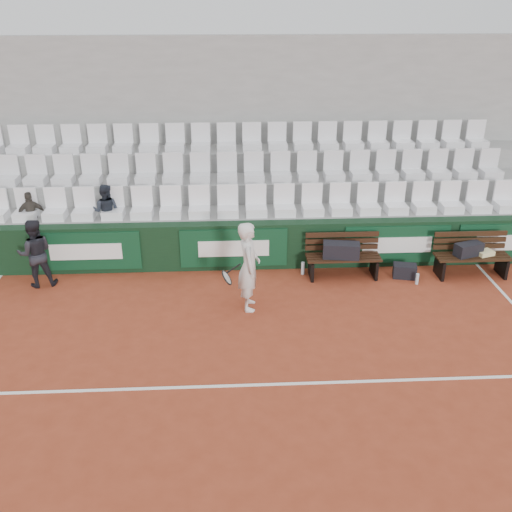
{
  "coord_description": "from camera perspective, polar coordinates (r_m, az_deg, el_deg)",
  "views": [
    {
      "loc": [
        -0.3,
        -6.85,
        5.35
      ],
      "look_at": [
        0.19,
        2.4,
        1.0
      ],
      "focal_mm": 40.0,
      "sensor_mm": 36.0,
      "label": 1
    }
  ],
  "objects": [
    {
      "name": "sports_bag_left",
      "position": [
        11.54,
        8.52,
        0.57
      ],
      "size": [
        0.76,
        0.42,
        0.31
      ],
      "primitive_type": "cube",
      "rotation": [
        0.0,
        0.0,
        -0.16
      ],
      "color": "black",
      "rests_on": "bench_left"
    },
    {
      "name": "ball_kid",
      "position": [
        11.88,
        -21.2,
        0.26
      ],
      "size": [
        0.78,
        0.68,
        1.39
      ],
      "primitive_type": "imported",
      "rotation": [
        0.0,
        0.0,
        3.39
      ],
      "color": "black",
      "rests_on": "ground"
    },
    {
      "name": "seat_row_front",
      "position": [
        12.01,
        -1.4,
        5.5
      ],
      "size": [
        11.9,
        0.44,
        0.63
      ],
      "primitive_type": "cube",
      "color": "white",
      "rests_on": "grandstand_tier_front"
    },
    {
      "name": "bench_right",
      "position": [
        12.45,
        20.69,
        -0.91
      ],
      "size": [
        1.5,
        0.56,
        0.45
      ],
      "primitive_type": "cube",
      "color": "black",
      "rests_on": "ground"
    },
    {
      "name": "water_bottle_far",
      "position": [
        11.81,
        15.82,
        -2.21
      ],
      "size": [
        0.06,
        0.06,
        0.23
      ],
      "primitive_type": "cylinder",
      "color": "silver",
      "rests_on": "ground"
    },
    {
      "name": "towel",
      "position": [
        12.47,
        21.92,
        0.3
      ],
      "size": [
        0.38,
        0.33,
        0.09
      ],
      "primitive_type": "cube",
      "rotation": [
        0.0,
        0.0,
        0.32
      ],
      "color": "beige",
      "rests_on": "bench_right"
    },
    {
      "name": "seat_row_mid",
      "position": [
        12.77,
        -1.55,
        8.84
      ],
      "size": [
        11.9,
        0.44,
        0.63
      ],
      "primitive_type": "cube",
      "color": "silver",
      "rests_on": "grandstand_tier_mid"
    },
    {
      "name": "tennis_player",
      "position": [
        10.22,
        -0.73,
        -1.04
      ],
      "size": [
        0.7,
        0.61,
        1.68
      ],
      "color": "silver",
      "rests_on": "ground"
    },
    {
      "name": "grandstand_tier_front",
      "position": [
        12.47,
        -1.39,
        2.24
      ],
      "size": [
        18.0,
        0.95,
        1.0
      ],
      "primitive_type": "cube",
      "color": "gray",
      "rests_on": "ground"
    },
    {
      "name": "bench_left",
      "position": [
        11.74,
        8.66,
        -1.04
      ],
      "size": [
        1.5,
        0.56,
        0.45
      ],
      "primitive_type": "cube",
      "color": "black",
      "rests_on": "ground"
    },
    {
      "name": "ground",
      "position": [
        8.7,
        -0.4,
        -12.8
      ],
      "size": [
        80.0,
        80.0,
        0.0
      ],
      "primitive_type": "plane",
      "color": "#973A22",
      "rests_on": "ground"
    },
    {
      "name": "spectator_c",
      "position": [
        12.23,
        -14.97,
        6.34
      ],
      "size": [
        0.61,
        0.51,
        1.16
      ],
      "primitive_type": "imported",
      "rotation": [
        0.0,
        0.0,
        3.02
      ],
      "color": "#1F252F",
      "rests_on": "grandstand_tier_front"
    },
    {
      "name": "sports_bag_right",
      "position": [
        12.29,
        20.49,
        0.63
      ],
      "size": [
        0.62,
        0.43,
        0.26
      ],
      "primitive_type": "cube",
      "rotation": [
        0.0,
        0.0,
        0.33
      ],
      "color": "black",
      "rests_on": "bench_right"
    },
    {
      "name": "grandstand_tier_mid",
      "position": [
        13.27,
        -1.52,
        4.73
      ],
      "size": [
        18.0,
        0.95,
        1.45
      ],
      "primitive_type": "cube",
      "color": "gray",
      "rests_on": "ground"
    },
    {
      "name": "back_barrier",
      "position": [
        11.89,
        -0.96,
        1.07
      ],
      "size": [
        18.0,
        0.34,
        1.0
      ],
      "color": "black",
      "rests_on": "ground"
    },
    {
      "name": "spectator_b",
      "position": [
        12.67,
        -21.82,
        5.68
      ],
      "size": [
        0.65,
        0.42,
        1.02
      ],
      "primitive_type": "imported",
      "rotation": [
        0.0,
        0.0,
        3.46
      ],
      "color": "#37332C",
      "rests_on": "grandstand_tier_front"
    },
    {
      "name": "water_bottle_near",
      "position": [
        11.78,
        4.71,
        -1.22
      ],
      "size": [
        0.08,
        0.08,
        0.27
      ],
      "primitive_type": "cylinder",
      "color": "silver",
      "rests_on": "ground"
    },
    {
      "name": "court_baseline",
      "position": [
        8.7,
        -0.4,
        -12.78
      ],
      "size": [
        18.0,
        0.06,
        0.01
      ],
      "primitive_type": "cube",
      "color": "white",
      "rests_on": "ground"
    },
    {
      "name": "seat_row_back",
      "position": [
        13.58,
        -1.69,
        11.78
      ],
      "size": [
        11.9,
        0.44,
        0.63
      ],
      "primitive_type": "cube",
      "color": "silver",
      "rests_on": "grandstand_tier_back"
    },
    {
      "name": "sports_bag_ground",
      "position": [
        12.01,
        14.63,
        -1.46
      ],
      "size": [
        0.51,
        0.37,
        0.28
      ],
      "primitive_type": "cube",
      "rotation": [
        0.0,
        0.0,
        -0.22
      ],
      "color": "black",
      "rests_on": "ground"
    },
    {
      "name": "grandstand_rear_wall",
      "position": [
        14.36,
        -1.77,
        12.46
      ],
      "size": [
        18.0,
        0.3,
        4.4
      ],
      "primitive_type": "cube",
      "color": "#959592",
      "rests_on": "ground"
    },
    {
      "name": "grandstand_tier_back",
      "position": [
        14.09,
        -1.64,
        6.94
      ],
      "size": [
        18.0,
        0.95,
        1.9
      ],
      "primitive_type": "cube",
      "color": "gray",
      "rests_on": "ground"
    }
  ]
}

